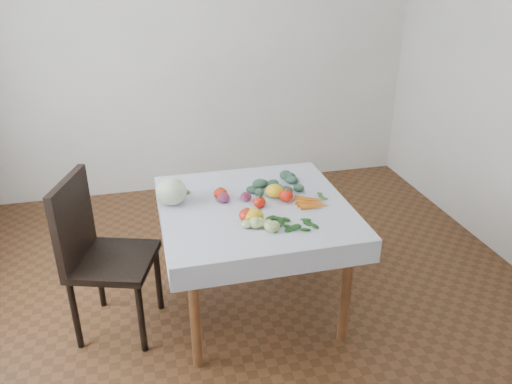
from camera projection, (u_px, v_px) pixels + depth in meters
ground at (255, 305)px, 3.34m from camera, size 4.00×4.00×0.00m
back_wall at (202, 48)px, 4.51m from camera, size 4.00×0.04×2.70m
table at (254, 220)px, 3.06m from camera, size 1.00×1.00×0.75m
tablecloth at (254, 205)px, 3.02m from camera, size 1.12×1.12×0.01m
chair at (96, 247)px, 2.91m from camera, size 0.58×0.58×1.01m
cabbage at (172, 191)px, 2.99m from camera, size 0.20×0.20×0.17m
tomato_a at (221, 194)px, 3.07m from camera, size 0.10×0.10×0.07m
tomato_b at (286, 196)px, 3.04m from camera, size 0.10×0.10×0.08m
tomato_c at (247, 215)px, 2.81m from camera, size 0.11×0.11×0.08m
tomato_d at (260, 202)px, 2.97m from camera, size 0.09×0.09×0.07m
heirloom_back at (275, 191)px, 3.10m from camera, size 0.14×0.14×0.08m
heirloom_front at (254, 216)px, 2.81m from camera, size 0.15×0.15×0.08m
onion_a at (224, 198)px, 3.03m from camera, size 0.09×0.09×0.06m
onion_b at (246, 197)px, 3.05m from camera, size 0.09×0.09×0.06m
tomatillo_cluster at (262, 226)px, 2.73m from camera, size 0.18×0.11×0.05m
carrot_bunch at (313, 202)px, 3.01m from camera, size 0.19×0.19×0.03m
kale_bunch at (273, 185)px, 3.21m from camera, size 0.31×0.31×0.05m
basil_bunch at (290, 224)px, 2.79m from camera, size 0.25×0.22×0.01m
dill_bunch at (173, 193)px, 3.13m from camera, size 0.19×0.18×0.02m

